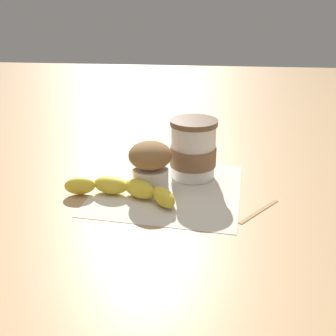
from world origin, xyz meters
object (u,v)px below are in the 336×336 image
at_px(coffee_cup, 193,150).
at_px(banana, 123,189).
at_px(muffin, 151,163).
at_px(sugar_packet, 200,159).

height_order(coffee_cup, banana, coffee_cup).
xyz_separation_m(coffee_cup, muffin, (0.06, -0.08, -0.01)).
xyz_separation_m(banana, sugar_packet, (-0.19, 0.13, -0.01)).
distance_m(muffin, sugar_packet, 0.17).
relative_size(coffee_cup, muffin, 1.28).
xyz_separation_m(coffee_cup, sugar_packet, (-0.08, 0.01, -0.05)).
bearing_deg(coffee_cup, muffin, -52.23).
distance_m(coffee_cup, banana, 0.16).
xyz_separation_m(coffee_cup, banana, (0.11, -0.12, -0.04)).
relative_size(muffin, sugar_packet, 1.82).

